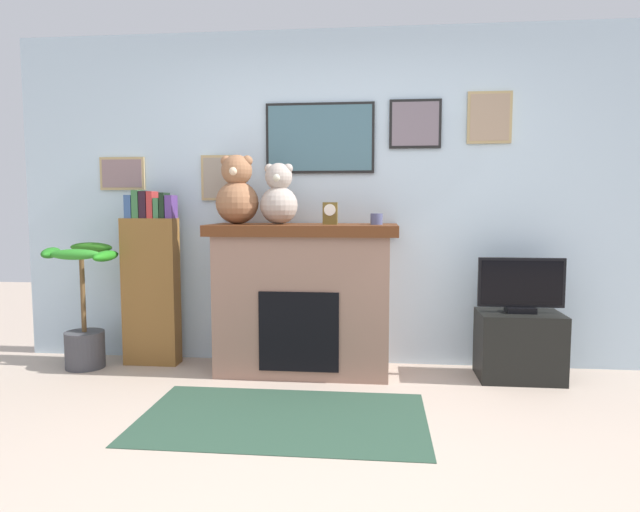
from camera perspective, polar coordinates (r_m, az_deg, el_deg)
ground_plane at (r=2.75m, az=-1.00°, el=-21.90°), size 12.00×12.00×0.00m
back_wall at (r=4.44m, az=2.07°, el=5.89°), size 5.20×0.15×2.60m
fireplace at (r=4.19m, az=-1.68°, el=-4.27°), size 1.38×0.60×1.11m
bookshelf at (r=4.57m, az=-16.88°, el=-2.66°), size 0.43×0.16×1.37m
potted_plant at (r=4.67m, az=-23.00°, el=-5.88°), size 0.55×0.44×0.96m
tv_stand at (r=4.32m, az=19.68°, el=-8.62°), size 0.58×0.40×0.49m
television at (r=4.24m, az=19.86°, el=-2.92°), size 0.60×0.14×0.39m
area_rug at (r=3.43m, az=-3.83°, el=-16.17°), size 1.69×0.99×0.01m
candle_jar at (r=4.08m, az=5.80°, el=3.78°), size 0.09×0.09×0.08m
mantel_clock at (r=4.09m, az=1.05°, el=4.39°), size 0.11×0.08×0.16m
teddy_bear_cream at (r=4.21m, az=-8.48°, el=6.39°), size 0.32×0.32×0.51m
teddy_bear_tan at (r=4.14m, az=-4.22°, el=6.05°), size 0.28×0.28×0.45m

